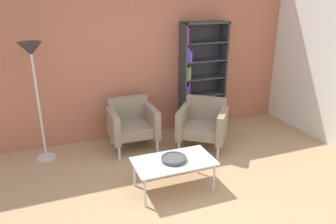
{
  "coord_description": "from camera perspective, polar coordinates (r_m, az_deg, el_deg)",
  "views": [
    {
      "loc": [
        -1.38,
        -2.7,
        2.37
      ],
      "look_at": [
        -0.02,
        0.84,
        0.95
      ],
      "focal_mm": 34.56,
      "sensor_mm": 36.0,
      "label": 1
    }
  ],
  "objects": [
    {
      "name": "decorative_bowl",
      "position": [
        4.03,
        1.04,
        -8.14
      ],
      "size": [
        0.32,
        0.32,
        0.05
      ],
      "color": "#4C4C51",
      "rests_on": "coffee_table_low"
    },
    {
      "name": "coffee_table_low",
      "position": [
        4.07,
        1.03,
        -8.96
      ],
      "size": [
        1.0,
        0.56,
        0.4
      ],
      "color": "silver",
      "rests_on": "ground_plane"
    },
    {
      "name": "floor_lamp_torchiere",
      "position": [
        4.8,
        -22.77,
        7.87
      ],
      "size": [
        0.32,
        0.32,
        1.74
      ],
      "color": "silver",
      "rests_on": "ground_plane"
    },
    {
      "name": "armchair_by_bookshelf",
      "position": [
        5.15,
        6.21,
        -1.94
      ],
      "size": [
        0.95,
        0.94,
        0.78
      ],
      "rotation": [
        0.0,
        0.0,
        -0.66
      ],
      "color": "gray",
      "rests_on": "ground_plane"
    },
    {
      "name": "armchair_near_window",
      "position": [
        5.16,
        -6.37,
        -1.89
      ],
      "size": [
        0.72,
        0.66,
        0.78
      ],
      "rotation": [
        0.0,
        0.0,
        -0.01
      ],
      "color": "gray",
      "rests_on": "ground_plane"
    },
    {
      "name": "ground_plane",
      "position": [
        3.85,
        4.94,
        -17.59
      ],
      "size": [
        8.32,
        8.32,
        0.0
      ],
      "primitive_type": "plane",
      "color": "tan"
    },
    {
      "name": "bookshelf_tall",
      "position": [
        5.73,
        5.59,
        6.03
      ],
      "size": [
        0.8,
        0.3,
        1.9
      ],
      "color": "#333338",
      "rests_on": "ground_plane"
    },
    {
      "name": "brick_back_panel",
      "position": [
        5.42,
        -6.1,
        10.63
      ],
      "size": [
        6.4,
        0.12,
        2.9
      ],
      "primitive_type": "cube",
      "color": "#B2664C",
      "rests_on": "ground_plane"
    }
  ]
}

